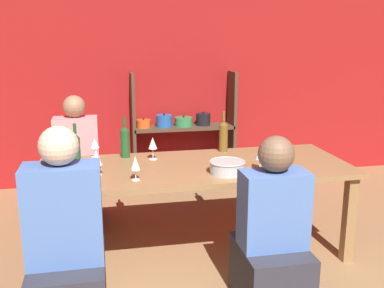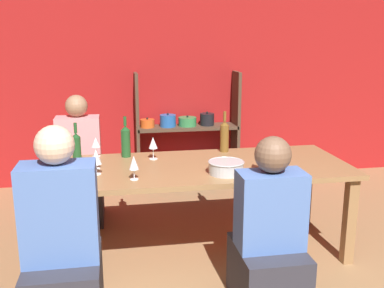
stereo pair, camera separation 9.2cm
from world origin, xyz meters
TOP-DOWN VIEW (x-y plane):
  - wall_back_red at (0.00, 3.83)m, footprint 8.80×0.06m
  - shelf_unit at (0.21, 3.63)m, footprint 1.21×0.30m
  - dining_table at (-0.00, 1.88)m, footprint 2.44×0.95m
  - mixing_bowl at (0.19, 1.63)m, footprint 0.27×0.27m
  - wine_bottle_green at (0.33, 2.26)m, footprint 0.08×0.08m
  - wine_bottle_dark at (-0.92, 2.12)m, footprint 0.07×0.07m
  - wine_bottle_amber at (-0.52, 2.24)m, footprint 0.08×0.08m
  - wine_glass_white_a at (-0.49, 1.60)m, footprint 0.07×0.07m
  - wine_glass_red_a at (-0.83, 1.54)m, footprint 0.07×0.07m
  - wine_glass_red_b at (-1.14, 1.47)m, footprint 0.08×0.08m
  - wine_glass_empty_a at (0.47, 1.68)m, footprint 0.08×0.08m
  - wine_glass_empty_b at (-0.75, 1.78)m, footprint 0.08×0.08m
  - wine_glass_empty_c at (-0.30, 2.12)m, footprint 0.07×0.07m
  - wine_glass_red_c at (-0.76, 1.92)m, footprint 0.07×0.07m
  - wine_glass_empty_d at (-0.77, 2.29)m, footprint 0.08×0.08m
  - person_near_a at (-0.94, 1.04)m, footprint 0.43×0.54m
  - person_far_a at (-0.94, 2.69)m, footprint 0.40×0.49m
  - person_near_b at (0.34, 1.06)m, footprint 0.42×0.53m

SIDE VIEW (x-z plane):
  - person_near_b at x=0.34m, z-range -0.15..0.98m
  - person_far_a at x=-0.94m, z-range -0.16..1.05m
  - person_near_a at x=-0.94m, z-range -0.17..1.09m
  - shelf_unit at x=0.21m, z-range -0.18..1.14m
  - dining_table at x=0.00m, z-range 0.29..1.02m
  - mixing_bowl at x=0.19m, z-range 0.74..0.83m
  - wine_glass_red_a at x=-0.83m, z-range 0.76..0.90m
  - wine_glass_red_c at x=-0.76m, z-range 0.76..0.92m
  - wine_glass_red_b at x=-1.14m, z-range 0.76..0.93m
  - wine_glass_empty_b at x=-0.75m, z-range 0.77..0.93m
  - wine_glass_white_a at x=-0.49m, z-range 0.77..0.94m
  - wine_glass_empty_d at x=-0.77m, z-range 0.77..0.94m
  - wine_glass_empty_a at x=0.47m, z-range 0.77..0.95m
  - wine_bottle_dark at x=-0.92m, z-range 0.70..1.03m
  - wine_glass_empty_c at x=-0.30m, z-range 0.77..0.96m
  - wine_bottle_amber at x=-0.52m, z-range 0.70..1.04m
  - wine_bottle_green at x=0.33m, z-range 0.70..1.06m
  - wall_back_red at x=0.00m, z-range 0.00..2.70m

